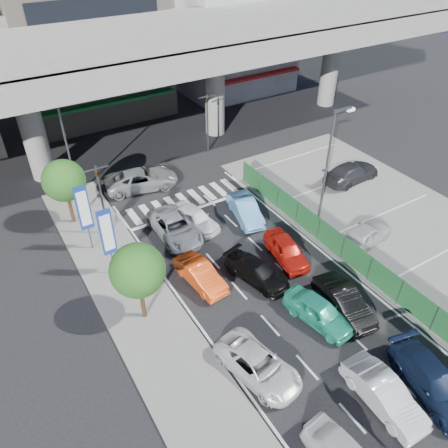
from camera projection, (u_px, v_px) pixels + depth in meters
ground at (294, 314)px, 23.68m from camera, size 120.00×120.00×0.00m
parking_lot at (403, 230)px, 29.63m from camera, size 12.00×28.00×0.06m
sidewalk_left at (145, 316)px, 23.46m from camera, size 4.00×30.00×0.12m
fence_run at (354, 257)px, 26.05m from camera, size 0.16×22.00×1.80m
expressway at (124, 50)px, 33.50m from camera, size 64.00×14.00×10.75m
building_center at (84, 37)px, 41.76m from camera, size 14.00×10.90×15.00m
building_east at (231, 34)px, 48.66m from camera, size 12.00×10.90×12.00m
traffic_light_left at (99, 184)px, 26.95m from camera, size 1.60×1.24×5.20m
traffic_light_right at (207, 109)px, 36.63m from camera, size 1.60×1.24×5.20m
street_lamp_right at (330, 158)px, 27.94m from camera, size 1.65×0.22×8.00m
street_lamp_left at (67, 136)px, 30.51m from camera, size 1.65×0.22×8.00m
signboard_near at (107, 234)px, 24.31m from camera, size 0.80×0.14×4.70m
signboard_far at (84, 210)px, 26.20m from camera, size 0.80×0.14×4.70m
tree_near at (138, 271)px, 21.47m from camera, size 2.80×2.80×4.80m
tree_far at (64, 181)px, 28.32m from camera, size 2.80×2.80×4.80m
hatch_white_back_mid at (384, 394)px, 19.07m from camera, size 1.59×4.23×1.38m
minivan_navy_back at (433, 382)px, 19.57m from camera, size 2.85×5.05×1.38m
sedan_white_mid_left at (258, 365)px, 20.34m from camera, size 2.93×4.82×1.25m
taxi_teal_mid at (319, 311)px, 22.89m from camera, size 2.37×4.29×1.38m
hatch_black_mid_right at (344, 301)px, 23.47m from camera, size 2.00×4.34×1.38m
taxi_orange_left at (200, 274)px, 25.21m from camera, size 1.79×4.04×1.29m
sedan_black_mid at (257, 271)px, 25.47m from camera, size 2.72×4.50×1.22m
taxi_orange_right at (286, 250)px, 26.94m from camera, size 2.25×4.16×1.35m
wagon_silver_front_left at (175, 228)px, 28.73m from camera, size 2.36×5.00×1.38m
sedan_white_front_mid at (195, 218)px, 29.62m from camera, size 2.36×4.28×1.38m
kei_truck_front_right at (245, 209)px, 30.43m from camera, size 2.37×4.41×1.38m
crossing_wagon_silver at (141, 179)px, 33.53m from camera, size 5.93×3.55×1.54m
parked_sedan_white at (365, 235)px, 27.94m from camera, size 4.58×2.53×1.47m
parked_sedan_dgrey at (351, 172)px, 34.33m from camera, size 5.21×2.44×1.47m
traffic_cone at (341, 244)px, 27.82m from camera, size 0.46×0.46×0.71m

